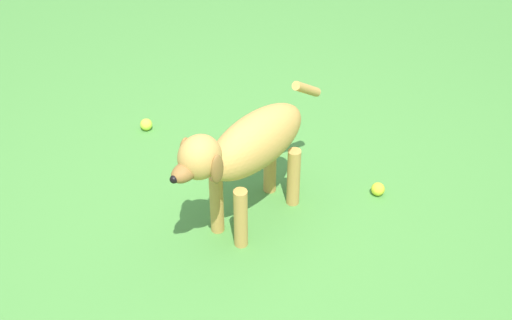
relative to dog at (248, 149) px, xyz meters
name	(u,v)px	position (x,y,z in m)	size (l,w,h in m)	color
ground	(252,226)	(0.02, 0.03, -0.42)	(14.00, 14.00, 0.00)	#478438
dog	(248,149)	(0.00, 0.00, 0.00)	(0.94, 0.33, 0.64)	#C69347
tennis_ball_1	(146,124)	(-0.36, -0.85, -0.39)	(0.07, 0.07, 0.07)	#C1E437
tennis_ball_3	(378,189)	(-0.48, 0.44, -0.39)	(0.07, 0.07, 0.07)	#CCD52C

